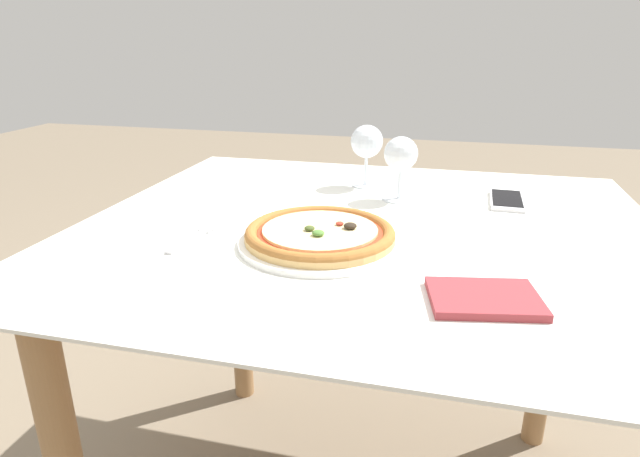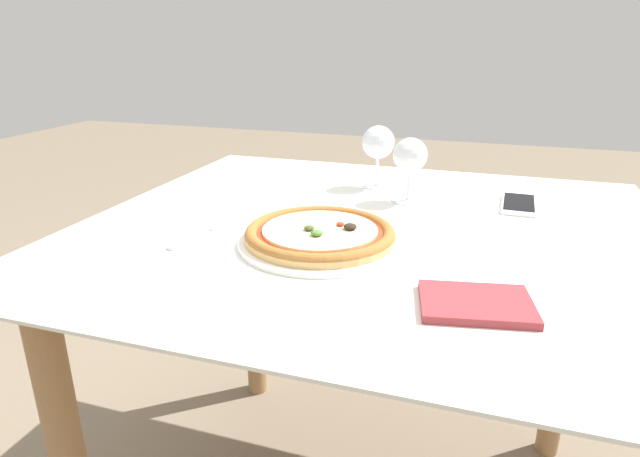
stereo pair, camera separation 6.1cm
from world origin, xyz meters
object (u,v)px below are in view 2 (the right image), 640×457
(pizza_plate, at_px, (320,235))
(fork, at_px, (201,233))
(cell_phone, at_px, (519,204))
(wine_glass_far_right, at_px, (410,157))
(wine_glass_far_left, at_px, (378,144))
(dining_table, at_px, (369,273))

(pizza_plate, relative_size, fork, 1.70)
(cell_phone, bearing_deg, wine_glass_far_right, -171.06)
(cell_phone, bearing_deg, wine_glass_far_left, 169.73)
(wine_glass_far_left, relative_size, wine_glass_far_right, 1.04)
(dining_table, height_order, cell_phone, cell_phone)
(fork, height_order, cell_phone, cell_phone)
(wine_glass_far_left, distance_m, wine_glass_far_right, 0.13)
(pizza_plate, bearing_deg, cell_phone, 45.08)
(pizza_plate, bearing_deg, wine_glass_far_right, 70.75)
(dining_table, distance_m, wine_glass_far_right, 0.27)
(dining_table, distance_m, wine_glass_far_left, 0.35)
(pizza_plate, bearing_deg, wine_glass_far_left, 87.81)
(wine_glass_far_left, bearing_deg, fork, -120.14)
(dining_table, distance_m, fork, 0.34)
(wine_glass_far_left, bearing_deg, cell_phone, -10.27)
(dining_table, relative_size, wine_glass_far_right, 7.78)
(dining_table, distance_m, cell_phone, 0.37)
(fork, distance_m, wine_glass_far_right, 0.47)
(dining_table, bearing_deg, wine_glass_far_left, 99.86)
(fork, relative_size, wine_glass_far_left, 1.14)
(pizza_plate, height_order, cell_phone, pizza_plate)
(cell_phone, bearing_deg, dining_table, -141.38)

